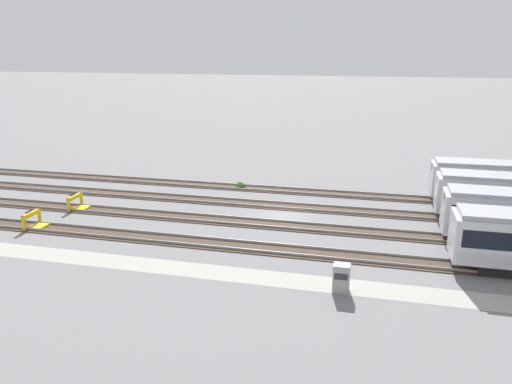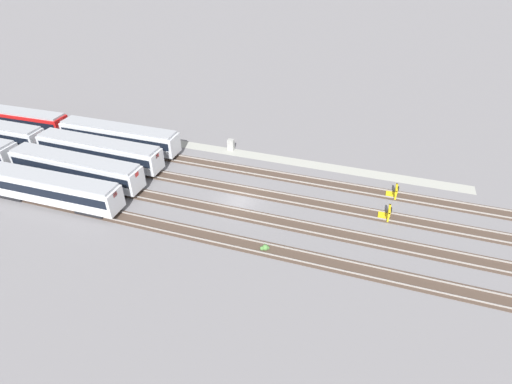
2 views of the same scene
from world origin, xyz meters
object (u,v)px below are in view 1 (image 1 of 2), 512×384
bumper_stop_nearest_track (35,221)px  electrical_cabinet (341,278)px  weed_clump (240,185)px  bumper_stop_near_inner_track (78,203)px

bumper_stop_nearest_track → electrical_cabinet: 23.40m
bumper_stop_nearest_track → weed_clump: size_ratio=2.17×
bumper_stop_nearest_track → bumper_stop_near_inner_track: bearing=82.6°
bumper_stop_nearest_track → weed_clump: 18.47m
electrical_cabinet → weed_clump: bearing=120.0°
electrical_cabinet → weed_clump: size_ratio=1.74×
bumper_stop_nearest_track → weed_clump: (11.97, 14.06, -0.27)m
bumper_stop_nearest_track → weed_clump: bearing=49.6°
bumper_stop_near_inner_track → weed_clump: size_ratio=2.18×
bumper_stop_near_inner_track → electrical_cabinet: 24.23m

